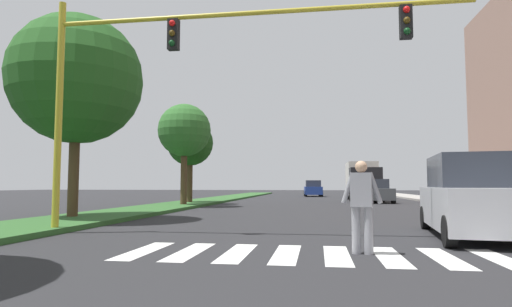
% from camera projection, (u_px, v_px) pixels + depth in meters
% --- Properties ---
extents(ground_plane, '(140.00, 140.00, 0.00)m').
position_uv_depth(ground_plane, '(323.00, 203.00, 29.14)').
color(ground_plane, '#262628').
extents(crosswalk, '(7.65, 2.20, 0.01)m').
position_uv_depth(crosswalk, '(337.00, 255.00, 7.42)').
color(crosswalk, silver).
rests_on(crosswalk, ground_plane).
extents(median_strip, '(3.13, 64.00, 0.15)m').
position_uv_depth(median_strip, '(198.00, 202.00, 28.38)').
color(median_strip, '#2D5B28').
rests_on(median_strip, ground_plane).
extents(tree_mid, '(4.63, 4.63, 7.19)m').
position_uv_depth(tree_mid, '(77.00, 80.00, 14.98)').
color(tree_mid, '#4C3823').
rests_on(tree_mid, median_strip).
extents(tree_far, '(3.02, 3.02, 5.74)m').
position_uv_depth(tree_far, '(184.00, 131.00, 24.04)').
color(tree_far, '#4C3823').
rests_on(tree_far, median_strip).
extents(tree_distant, '(2.97, 2.97, 5.30)m').
position_uv_depth(tree_distant, '(190.00, 143.00, 27.12)').
color(tree_distant, '#4C3823').
rests_on(tree_distant, median_strip).
extents(sidewalk_right, '(3.00, 64.00, 0.15)m').
position_uv_depth(sidewalk_right, '(466.00, 204.00, 25.90)').
color(sidewalk_right, '#9E9991').
rests_on(sidewalk_right, ground_plane).
extents(traffic_light_gantry, '(10.53, 0.30, 6.00)m').
position_uv_depth(traffic_light_gantry, '(176.00, 60.00, 10.70)').
color(traffic_light_gantry, gold).
rests_on(traffic_light_gantry, median_strip).
extents(pedestrian_performer, '(0.75, 0.32, 1.69)m').
position_uv_depth(pedestrian_performer, '(362.00, 202.00, 7.62)').
color(pedestrian_performer, gray).
rests_on(pedestrian_performer, ground_plane).
extents(suv_crossing, '(2.46, 4.79, 1.97)m').
position_uv_depth(suv_crossing, '(473.00, 198.00, 9.99)').
color(suv_crossing, '#B7B7BC').
rests_on(suv_crossing, ground_plane).
extents(sedan_midblock, '(2.03, 4.38, 1.65)m').
position_uv_depth(sedan_midblock, '(376.00, 192.00, 29.47)').
color(sedan_midblock, '#474C51').
rests_on(sedan_midblock, ground_plane).
extents(sedan_distant, '(2.11, 4.34, 1.72)m').
position_uv_depth(sedan_distant, '(313.00, 189.00, 45.09)').
color(sedan_distant, navy).
rests_on(sedan_distant, ground_plane).
extents(truck_box_delivery, '(2.40, 6.20, 3.10)m').
position_uv_depth(truck_box_delivery, '(362.00, 180.00, 33.97)').
color(truck_box_delivery, black).
rests_on(truck_box_delivery, ground_plane).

